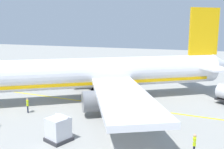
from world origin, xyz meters
TOP-DOWN VIEW (x-y plane):
  - airliner_foreground at (35.20, 23.84)m, footprint 29.85×34.85m
  - cargo_container_mid at (23.35, 20.37)m, footprint 2.21×2.21m
  - crew_marshaller at (25.29, 10.04)m, footprint 0.63×0.26m
  - crew_loader_left at (27.71, 27.64)m, footprint 0.47×0.49m
  - apron_guide_line at (33.96, 19.29)m, footprint 0.30×60.00m

SIDE VIEW (x-z plane):
  - apron_guide_line at x=33.96m, z-range 0.00..0.01m
  - crew_loader_left at x=27.71m, z-range 0.14..1.75m
  - crew_marshaller at x=25.29m, z-range 0.15..1.80m
  - cargo_container_mid at x=23.35m, z-range -0.06..2.04m
  - airliner_foreground at x=35.20m, z-range -2.56..9.34m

